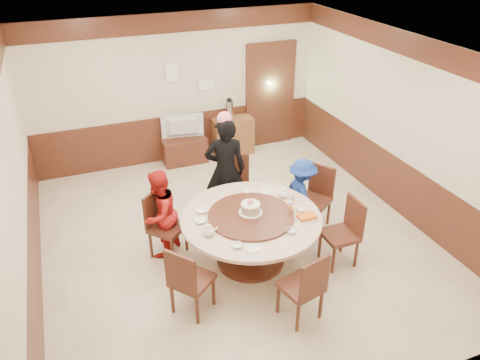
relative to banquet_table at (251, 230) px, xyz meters
name	(u,v)px	position (x,y,z in m)	size (l,w,h in m)	color
room	(235,175)	(0.00, 0.59, 0.55)	(6.00, 6.04, 2.84)	beige
banquet_table	(251,230)	(0.00, 0.00, 0.00)	(1.89, 1.89, 0.78)	#492216
chair_0	(314,208)	(1.26, 0.47, -0.23)	(0.61, 0.61, 0.97)	#492216
chair_1	(238,197)	(0.29, 1.22, -0.23)	(0.51, 0.52, 0.97)	#492216
chair_2	(167,236)	(-1.03, 0.60, -0.23)	(0.62, 0.62, 0.97)	#492216
chair_3	(192,290)	(-1.02, -0.60, -0.23)	(0.62, 0.62, 0.97)	#492216
chair_4	(301,297)	(0.15, -1.18, -0.23)	(0.53, 0.54, 0.97)	#492216
chair_5	(340,244)	(1.14, -0.45, -0.23)	(0.45, 0.44, 0.97)	#492216
person_standing	(225,170)	(0.06, 1.16, 0.33)	(0.63, 0.41, 1.72)	black
person_red	(159,214)	(-1.10, 0.66, 0.12)	(0.63, 0.49, 1.30)	red
person_blue	(302,195)	(1.03, 0.48, 0.05)	(0.75, 0.43, 1.17)	navy
birthday_cake	(251,208)	(0.01, 0.05, 0.32)	(0.32, 0.32, 0.21)	white
teapot_left	(209,231)	(-0.65, -0.19, 0.28)	(0.17, 0.15, 0.13)	white
teapot_right	(283,194)	(0.62, 0.29, 0.28)	(0.17, 0.15, 0.13)	white
bowl_0	(202,211)	(-0.57, 0.35, 0.24)	(0.15, 0.15, 0.04)	white
bowl_1	(291,231)	(0.34, -0.52, 0.24)	(0.14, 0.14, 0.04)	white
bowl_2	(237,245)	(-0.41, -0.54, 0.23)	(0.14, 0.14, 0.03)	white
bowl_3	(301,209)	(0.69, -0.11, 0.24)	(0.15, 0.15, 0.05)	white
bowl_4	(201,221)	(-0.66, 0.12, 0.24)	(0.15, 0.15, 0.04)	white
bowl_5	(247,191)	(0.18, 0.59, 0.24)	(0.15, 0.15, 0.05)	white
saucer_near	(253,248)	(-0.25, -0.65, 0.22)	(0.18, 0.18, 0.01)	white
saucer_far	(266,192)	(0.45, 0.50, 0.22)	(0.18, 0.18, 0.01)	white
shrimp_platter	(307,217)	(0.66, -0.33, 0.24)	(0.30, 0.20, 0.06)	white
bottle_0	(291,207)	(0.54, -0.09, 0.30)	(0.06, 0.06, 0.16)	silver
bottle_1	(293,199)	(0.65, 0.07, 0.30)	(0.06, 0.06, 0.16)	silver
tv_stand	(184,150)	(-0.02, 3.32, -0.28)	(0.85, 0.45, 0.50)	#492216
television	(183,127)	(-0.02, 3.32, 0.20)	(0.81, 0.11, 0.47)	gray
side_cabinet	(233,136)	(1.01, 3.35, -0.16)	(0.80, 0.40, 0.75)	brown
thermos	(229,110)	(0.94, 3.35, 0.41)	(0.15, 0.15, 0.38)	silver
notice_left	(172,73)	(-0.11, 3.53, 1.22)	(0.25, 0.00, 0.35)	white
notice_right	(206,84)	(0.54, 3.53, 0.92)	(0.30, 0.00, 0.22)	white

